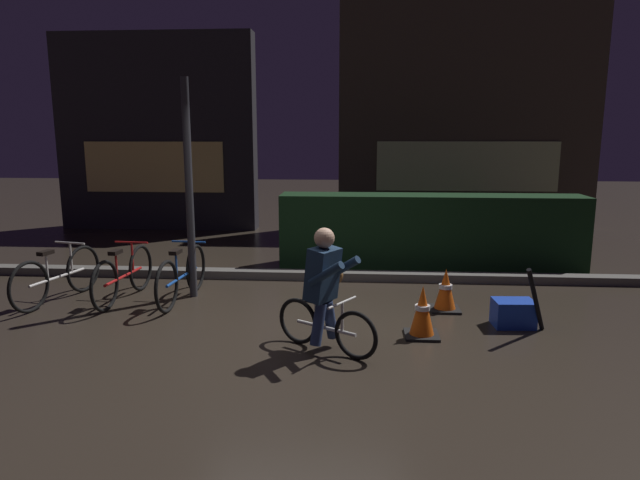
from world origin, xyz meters
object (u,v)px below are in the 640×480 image
Objects in this scene: cyclist at (325,289)px; parked_bike_leftmost at (58,276)px; parked_bike_center_left at (182,276)px; traffic_cone_far at (445,290)px; traffic_cone_near at (422,312)px; street_post at (189,190)px; closed_umbrella at (536,300)px; parked_bike_left_mid at (124,275)px; blue_crate at (513,313)px.

parked_bike_leftmost is at bearing -169.44° from cyclist.
traffic_cone_far is (3.32, -0.16, -0.09)m from parked_bike_center_left.
traffic_cone_near is at bearing -89.06° from parked_bike_leftmost.
cyclist is (-1.01, -0.45, 0.36)m from traffic_cone_near.
traffic_cone_near is at bearing -24.38° from street_post.
parked_bike_leftmost is at bearing -55.52° from closed_umbrella.
cyclist is at bearing -32.55° from closed_umbrella.
street_post reaches higher than parked_bike_center_left.
parked_bike_left_mid is 5.01m from closed_umbrella.
traffic_cone_near is at bearing 56.06° from cyclist.
blue_crate is (4.77, -0.67, -0.18)m from parked_bike_left_mid.
traffic_cone_near is at bearing -112.32° from traffic_cone_far.
parked_bike_leftmost is 4.91m from traffic_cone_far.
parked_bike_center_left is at bearing 177.25° from traffic_cone_far.
traffic_cone_far is at bearing 142.42° from blue_crate.
parked_bike_center_left reaches higher than traffic_cone_near.
parked_bike_center_left is (0.77, 0.02, 0.01)m from parked_bike_left_mid.
blue_crate is (5.59, -0.55, -0.18)m from parked_bike_leftmost.
parked_bike_center_left is at bearing 159.81° from traffic_cone_near.
street_post is 4.36m from closed_umbrella.
parked_bike_leftmost is (-1.66, -0.35, -1.08)m from street_post.
parked_bike_leftmost is at bearing 179.67° from traffic_cone_far.
parked_bike_left_mid is (0.82, 0.12, -0.00)m from parked_bike_leftmost.
parked_bike_leftmost is 4.63m from traffic_cone_near.
street_post is 3.47m from traffic_cone_far.
parked_bike_leftmost is 5.62m from blue_crate.
parked_bike_center_left is (-0.07, -0.22, -1.08)m from street_post.
parked_bike_left_mid is at bearing -164.46° from street_post.
cyclist is at bearing -157.73° from blue_crate.
parked_bike_left_mid is 4.82m from blue_crate.
parked_bike_center_left is at bearing -108.86° from street_post.
parked_bike_center_left is at bearing 173.92° from cyclist.
traffic_cone_near is at bearing -101.32° from parked_bike_left_mid.
street_post is at bearing -14.34° from parked_bike_center_left.
cyclist is (-1.38, -1.37, 0.38)m from traffic_cone_far.
cyclist reaches higher than parked_bike_center_left.
cyclist is at bearing -123.74° from parked_bike_center_left.
parked_bike_center_left is 2.48m from cyclist.
parked_bike_left_mid is at bearing -177.03° from cyclist.
parked_bike_leftmost reaches higher than parked_bike_left_mid.
traffic_cone_near is 1.16m from cyclist.
traffic_cone_near is 1.27× the size of blue_crate.
parked_bike_center_left is 3.33m from traffic_cone_far.
street_post is 6.42× the size of blue_crate.
street_post reaches higher than blue_crate.
street_post is 5.39× the size of traffic_cone_far.
blue_crate is at bearing 54.44° from cyclist.
cyclist is (1.94, -1.53, 0.29)m from parked_bike_center_left.
traffic_cone_far is at bearing 76.84° from cyclist.
traffic_cone_far is 0.42× the size of cyclist.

